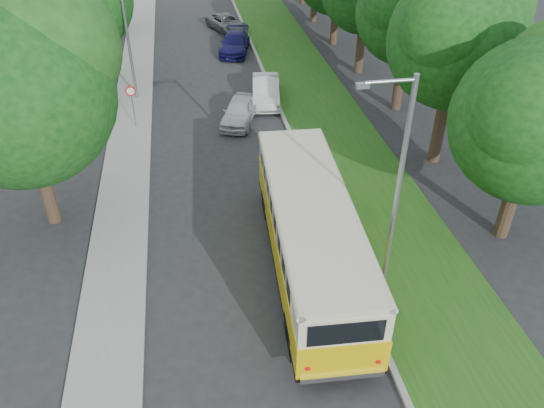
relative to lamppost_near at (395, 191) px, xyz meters
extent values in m
plane|color=#27272A|center=(-4.21, 2.50, -4.37)|extent=(120.00, 120.00, 0.00)
cube|color=gray|center=(-0.61, 7.50, -4.29)|extent=(0.20, 70.00, 0.15)
cube|color=#1F5216|center=(1.74, 7.50, -4.30)|extent=(4.50, 70.00, 0.13)
cube|color=gray|center=(-9.01, 7.50, -4.31)|extent=(2.20, 70.00, 0.12)
cylinder|color=#332319|center=(5.95, 2.50, -2.70)|extent=(0.56, 0.56, 3.35)
sphere|color=#0D390F|center=(5.95, 2.50, 0.58)|extent=(5.85, 5.85, 5.85)
sphere|color=#0D390F|center=(5.07, 1.77, 1.32)|extent=(4.09, 4.09, 4.09)
cylinder|color=#332319|center=(5.75, 8.50, -2.24)|extent=(0.56, 0.56, 4.26)
sphere|color=#0D390F|center=(5.75, 8.50, 1.54)|extent=(5.98, 5.98, 5.98)
sphere|color=#0D390F|center=(6.80, 9.10, 2.73)|extent=(4.49, 4.49, 4.49)
sphere|color=#0D390F|center=(4.86, 7.75, 2.29)|extent=(4.19, 4.19, 4.19)
cylinder|color=#332319|center=(6.08, 14.50, -2.39)|extent=(0.56, 0.56, 3.95)
sphere|color=#0D390F|center=(6.08, 14.50, 1.13)|extent=(5.61, 5.61, 5.61)
sphere|color=#0D390F|center=(5.24, 13.80, 1.83)|extent=(3.92, 3.92, 3.92)
cylinder|color=#332319|center=(5.69, 20.50, -2.44)|extent=(0.56, 0.56, 3.86)
cylinder|color=#332319|center=(5.59, 26.50, -2.58)|extent=(0.56, 0.56, 3.58)
cylinder|color=#332319|center=(-11.71, 6.50, -2.53)|extent=(0.56, 0.56, 3.68)
sphere|color=#0D390F|center=(-11.71, 6.50, 1.18)|extent=(6.80, 6.80, 6.80)
sphere|color=#0D390F|center=(-10.52, 7.18, 2.54)|extent=(5.10, 5.10, 5.10)
cylinder|color=#332319|center=(-11.71, 20.50, -2.53)|extent=(0.56, 0.56, 3.68)
cylinder|color=#332319|center=(-11.71, 32.50, -2.53)|extent=(0.56, 0.56, 3.68)
cylinder|color=gray|center=(0.09, 0.00, -0.37)|extent=(0.16, 0.16, 8.00)
cylinder|color=gray|center=(-0.61, 0.00, 3.48)|extent=(1.40, 0.10, 0.10)
cube|color=gray|center=(-1.36, 0.00, 3.41)|extent=(0.35, 0.16, 0.14)
cylinder|color=gray|center=(-8.81, 18.50, -0.62)|extent=(0.16, 0.16, 7.50)
cylinder|color=gray|center=(-8.71, 14.50, -3.12)|extent=(0.06, 0.06, 2.50)
cone|color=red|center=(-8.71, 14.46, -2.22)|extent=(0.56, 0.02, 0.56)
cone|color=white|center=(-8.71, 14.44, -2.22)|extent=(0.40, 0.02, 0.40)
imported|color=silver|center=(-3.08, 14.29, -3.70)|extent=(2.78, 4.23, 1.34)
imported|color=silver|center=(-1.21, 16.72, -3.64)|extent=(2.15, 4.58, 1.45)
imported|color=#141252|center=(-2.01, 25.84, -3.69)|extent=(2.93, 5.02, 1.37)
imported|color=slate|center=(-2.05, 31.19, -3.75)|extent=(3.55, 4.93, 1.25)
camera|label=1|loc=(-5.86, -12.36, 8.71)|focal=35.00mm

